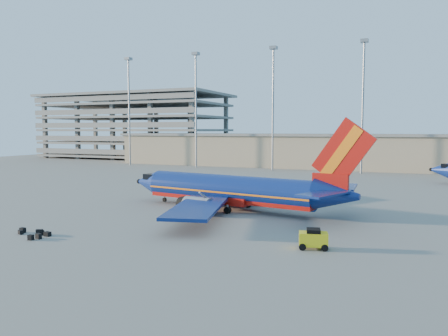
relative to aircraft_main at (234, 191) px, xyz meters
The scene contains 7 objects.
ground 7.99m from the aircraft_main, 136.84° to the left, with size 220.00×220.00×0.00m, color slate.
terminal_building 63.42m from the aircraft_main, 86.00° to the left, with size 122.00×16.00×8.50m.
parking_garage 104.61m from the aircraft_main, 130.44° to the left, with size 62.00×32.00×21.40m.
light_mast_row 53.46m from the aircraft_main, 90.65° to the left, with size 101.60×1.60×28.65m.
aircraft_main is the anchor object (origin of this frame).
baggage_tug 18.11m from the aircraft_main, 47.92° to the right, with size 2.51×1.85×1.62m.
luggage_pile 22.16m from the aircraft_main, 121.64° to the right, with size 3.69×2.24×0.52m.
Camera 1 is at (24.37, -52.55, 9.37)m, focal length 35.00 mm.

